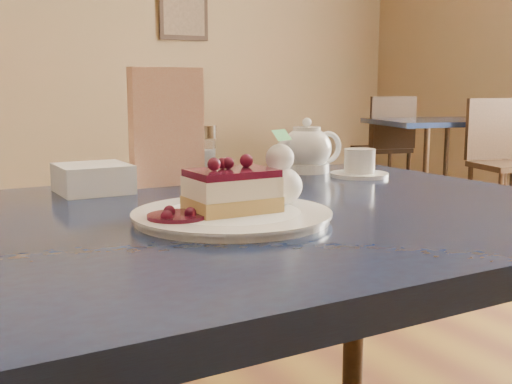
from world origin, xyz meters
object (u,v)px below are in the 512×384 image
tea_set (317,153)px  bg_table_far_right (435,203)px  dessert_plate (232,216)px  cheesecake_slice (232,191)px  main_table (217,266)px

tea_set → bg_table_far_right: tea_set is taller
dessert_plate → tea_set: (0.38, 0.35, 0.04)m
bg_table_far_right → dessert_plate: bearing=-124.9°
cheesecake_slice → bg_table_far_right: (3.04, 2.72, -0.72)m
tea_set → main_table: bearing=-141.3°
dessert_plate → cheesecake_slice: (-0.00, -0.00, 0.04)m
dessert_plate → bg_table_far_right: bearing=41.9°
main_table → cheesecake_slice: 0.13m
dessert_plate → cheesecake_slice: cheesecake_slice is taller
tea_set → dessert_plate: bearing=-136.9°
main_table → bg_table_far_right: main_table is taller
dessert_plate → tea_set: 0.52m
bg_table_far_right → main_table: bearing=-125.4°
tea_set → cheesecake_slice: bearing=-136.9°
main_table → dessert_plate: bearing=-90.0°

